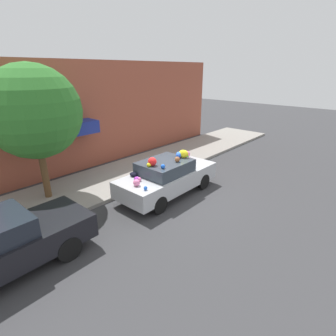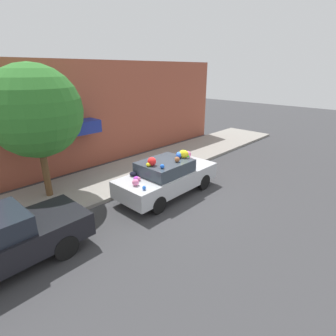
# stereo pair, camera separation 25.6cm
# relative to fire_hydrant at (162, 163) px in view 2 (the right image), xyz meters

# --- Properties ---
(ground_plane) EXTENTS (60.00, 60.00, 0.00)m
(ground_plane) POSITION_rel_fire_hydrant_xyz_m (-1.44, -1.71, -0.48)
(ground_plane) COLOR #38383A
(sidewalk_curb) EXTENTS (24.00, 3.20, 0.13)m
(sidewalk_curb) POSITION_rel_fire_hydrant_xyz_m (-1.44, 0.99, -0.41)
(sidewalk_curb) COLOR gray
(sidewalk_curb) RESTS_ON ground
(building_facade) EXTENTS (18.00, 1.20, 5.01)m
(building_facade) POSITION_rel_fire_hydrant_xyz_m (-1.51, 3.21, 2.01)
(building_facade) COLOR #9E4C38
(building_facade) RESTS_ON ground
(street_tree) EXTENTS (3.15, 3.15, 4.70)m
(street_tree) POSITION_rel_fire_hydrant_xyz_m (-4.80, 1.25, 2.78)
(street_tree) COLOR brown
(street_tree) RESTS_ON sidewalk_curb
(fire_hydrant) EXTENTS (0.20, 0.20, 0.70)m
(fire_hydrant) POSITION_rel_fire_hydrant_xyz_m (0.00, 0.00, 0.00)
(fire_hydrant) COLOR #B2B2B7
(fire_hydrant) RESTS_ON sidewalk_curb
(art_car) EXTENTS (4.22, 1.74, 1.71)m
(art_car) POSITION_rel_fire_hydrant_xyz_m (-1.45, -1.74, 0.27)
(art_car) COLOR #B7BABF
(art_car) RESTS_ON ground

